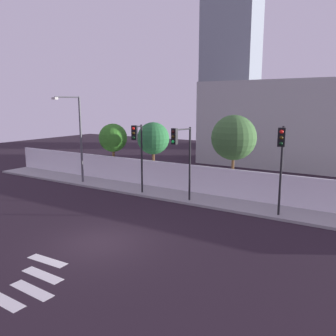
{
  "coord_description": "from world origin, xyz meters",
  "views": [
    {
      "loc": [
        10.08,
        -10.5,
        5.95
      ],
      "look_at": [
        -0.6,
        6.5,
        2.21
      ],
      "focal_mm": 37.24,
      "sensor_mm": 36.0,
      "label": 1
    }
  ],
  "objects_px": {
    "street_lamp_curbside": "(77,132)",
    "roadside_tree_leftmost": "(113,138)",
    "roadside_tree_midright": "(234,138)",
    "roadside_tree_midleft": "(153,139)",
    "traffic_light_left": "(281,152)",
    "traffic_light_center": "(138,144)",
    "traffic_light_right": "(181,148)"
  },
  "relations": [
    {
      "from": "roadside_tree_leftmost",
      "to": "roadside_tree_midleft",
      "type": "relative_size",
      "value": 0.95
    },
    {
      "from": "traffic_light_center",
      "to": "traffic_light_right",
      "type": "height_order",
      "value": "traffic_light_center"
    },
    {
      "from": "traffic_light_right",
      "to": "street_lamp_curbside",
      "type": "height_order",
      "value": "street_lamp_curbside"
    },
    {
      "from": "traffic_light_center",
      "to": "roadside_tree_leftmost",
      "type": "distance_m",
      "value": 6.93
    },
    {
      "from": "traffic_light_center",
      "to": "roadside_tree_midright",
      "type": "bearing_deg",
      "value": 40.34
    },
    {
      "from": "roadside_tree_leftmost",
      "to": "roadside_tree_midright",
      "type": "bearing_deg",
      "value": -0.0
    },
    {
      "from": "street_lamp_curbside",
      "to": "roadside_tree_leftmost",
      "type": "distance_m",
      "value": 3.7
    },
    {
      "from": "traffic_light_center",
      "to": "street_lamp_curbside",
      "type": "xyz_separation_m",
      "value": [
        -5.87,
        0.46,
        0.5
      ]
    },
    {
      "from": "traffic_light_left",
      "to": "roadside_tree_leftmost",
      "type": "height_order",
      "value": "traffic_light_left"
    },
    {
      "from": "traffic_light_center",
      "to": "roadside_tree_midleft",
      "type": "xyz_separation_m",
      "value": [
        -1.62,
        4.08,
        -0.07
      ]
    },
    {
      "from": "traffic_light_center",
      "to": "street_lamp_curbside",
      "type": "distance_m",
      "value": 5.91
    },
    {
      "from": "traffic_light_right",
      "to": "roadside_tree_midright",
      "type": "distance_m",
      "value": 4.57
    },
    {
      "from": "traffic_light_center",
      "to": "traffic_light_left",
      "type": "bearing_deg",
      "value": -1.11
    },
    {
      "from": "roadside_tree_midleft",
      "to": "roadside_tree_midright",
      "type": "distance_m",
      "value": 6.43
    },
    {
      "from": "traffic_light_right",
      "to": "roadside_tree_leftmost",
      "type": "height_order",
      "value": "traffic_light_right"
    },
    {
      "from": "roadside_tree_leftmost",
      "to": "roadside_tree_midright",
      "type": "distance_m",
      "value": 10.41
    },
    {
      "from": "traffic_light_left",
      "to": "roadside_tree_midright",
      "type": "xyz_separation_m",
      "value": [
        -4.16,
        4.25,
        0.16
      ]
    },
    {
      "from": "traffic_light_left",
      "to": "roadside_tree_midright",
      "type": "distance_m",
      "value": 5.95
    },
    {
      "from": "roadside_tree_midleft",
      "to": "roadside_tree_leftmost",
      "type": "bearing_deg",
      "value": 180.0
    },
    {
      "from": "traffic_light_right",
      "to": "roadside_tree_midleft",
      "type": "distance_m",
      "value": 6.56
    },
    {
      "from": "traffic_light_left",
      "to": "roadside_tree_leftmost",
      "type": "relative_size",
      "value": 1.08
    },
    {
      "from": "traffic_light_center",
      "to": "street_lamp_curbside",
      "type": "bearing_deg",
      "value": 175.49
    },
    {
      "from": "roadside_tree_midright",
      "to": "street_lamp_curbside",
      "type": "bearing_deg",
      "value": -161.3
    },
    {
      "from": "roadside_tree_midleft",
      "to": "roadside_tree_midright",
      "type": "xyz_separation_m",
      "value": [
        6.42,
        -0.0,
        0.39
      ]
    },
    {
      "from": "traffic_light_left",
      "to": "traffic_light_right",
      "type": "height_order",
      "value": "traffic_light_left"
    },
    {
      "from": "street_lamp_curbside",
      "to": "roadside_tree_midright",
      "type": "distance_m",
      "value": 11.27
    },
    {
      "from": "street_lamp_curbside",
      "to": "roadside_tree_leftmost",
      "type": "height_order",
      "value": "street_lamp_curbside"
    },
    {
      "from": "traffic_light_center",
      "to": "roadside_tree_midleft",
      "type": "relative_size",
      "value": 0.98
    },
    {
      "from": "street_lamp_curbside",
      "to": "roadside_tree_leftmost",
      "type": "relative_size",
      "value": 1.45
    },
    {
      "from": "traffic_light_center",
      "to": "traffic_light_right",
      "type": "distance_m",
      "value": 3.34
    },
    {
      "from": "roadside_tree_midleft",
      "to": "traffic_light_left",
      "type": "bearing_deg",
      "value": -21.89
    },
    {
      "from": "traffic_light_center",
      "to": "street_lamp_curbside",
      "type": "height_order",
      "value": "street_lamp_curbside"
    }
  ]
}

